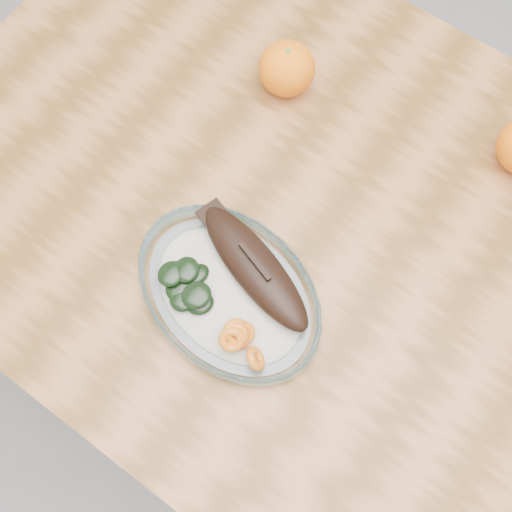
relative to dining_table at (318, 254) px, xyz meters
The scene contains 4 objects.
ground 0.65m from the dining_table, ahead, with size 3.00×3.00×0.00m, color slate.
dining_table is the anchor object (origin of this frame).
plated_meal 0.20m from the dining_table, 107.66° to the right, with size 0.57×0.57×0.08m.
orange_left 0.27m from the dining_table, 137.70° to the left, with size 0.08×0.08×0.08m, color #E65F04.
Camera 1 is at (0.12, -0.33, 1.56)m, focal length 45.00 mm.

